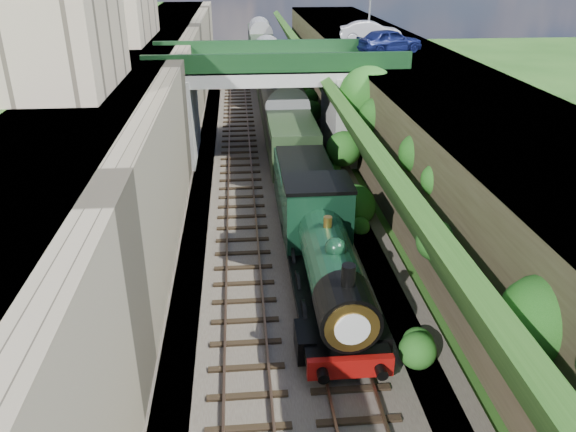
{
  "coord_description": "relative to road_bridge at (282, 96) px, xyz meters",
  "views": [
    {
      "loc": [
        -1.93,
        -12.58,
        12.51
      ],
      "look_at": [
        0.0,
        9.2,
        2.3
      ],
      "focal_mm": 35.0,
      "sensor_mm": 36.0,
      "label": 1
    }
  ],
  "objects": [
    {
      "name": "coach_rear",
      "position": [
        0.26,
        39.4,
        -2.03
      ],
      "size": [
        2.9,
        18.0,
        3.7
      ],
      "color": "black",
      "rests_on": "trackbed"
    },
    {
      "name": "street_plateau_right",
      "position": [
        8.56,
        -4.0,
        -0.95
      ],
      "size": [
        8.0,
        90.0,
        6.25
      ],
      "primitive_type": "cube",
      "color": "#262628",
      "rests_on": "ground"
    },
    {
      "name": "building_near",
      "position": [
        -10.44,
        -10.0,
        4.92
      ],
      "size": [
        4.0,
        8.0,
        4.0
      ],
      "primitive_type": "cube",
      "color": "gray",
      "rests_on": "street_plateau_left"
    },
    {
      "name": "road_bridge",
      "position": [
        0.0,
        0.0,
        0.0
      ],
      "size": [
        16.0,
        6.4,
        7.25
      ],
      "color": "gray",
      "rests_on": "ground"
    },
    {
      "name": "track_left",
      "position": [
        -2.94,
        -4.0,
        -3.83
      ],
      "size": [
        2.5,
        90.0,
        0.2
      ],
      "color": "black",
      "rests_on": "trackbed"
    },
    {
      "name": "embankment_slope",
      "position": [
        4.04,
        -6.99,
        -1.35
      ],
      "size": [
        4.52,
        90.0,
        6.37
      ],
      "color": "#1E4714",
      "rests_on": "ground"
    },
    {
      "name": "tree",
      "position": [
        4.97,
        -3.54,
        0.57
      ],
      "size": [
        3.6,
        3.8,
        6.6
      ],
      "color": "black",
      "rests_on": "ground"
    },
    {
      "name": "ground",
      "position": [
        -0.94,
        -24.0,
        -4.08
      ],
      "size": [
        160.0,
        160.0,
        0.0
      ],
      "primitive_type": "plane",
      "color": "#1E4714",
      "rests_on": "ground"
    },
    {
      "name": "car_blue",
      "position": [
        7.73,
        3.18,
        2.98
      ],
      "size": [
        5.12,
        3.45,
        1.62
      ],
      "primitive_type": "imported",
      "rotation": [
        0.0,
        0.0,
        1.93
      ],
      "color": "#11194D",
      "rests_on": "street_plateau_right"
    },
    {
      "name": "retaining_wall",
      "position": [
        -6.44,
        -4.0,
        -0.58
      ],
      "size": [
        1.0,
        90.0,
        7.0
      ],
      "primitive_type": "cube",
      "color": "#756B56",
      "rests_on": "ground"
    },
    {
      "name": "coach_front",
      "position": [
        0.26,
        1.8,
        -2.03
      ],
      "size": [
        2.9,
        18.0,
        3.7
      ],
      "color": "black",
      "rests_on": "trackbed"
    },
    {
      "name": "track_right",
      "position": [
        0.26,
        -4.0,
        -3.83
      ],
      "size": [
        2.5,
        90.0,
        0.2
      ],
      "color": "black",
      "rests_on": "trackbed"
    },
    {
      "name": "trackbed",
      "position": [
        -0.94,
        -4.0,
        -3.98
      ],
      "size": [
        10.0,
        90.0,
        0.2
      ],
      "primitive_type": "cube",
      "color": "#473F38",
      "rests_on": "ground"
    },
    {
      "name": "locomotive",
      "position": [
        0.26,
        -18.16,
        -2.18
      ],
      "size": [
        3.1,
        10.23,
        3.83
      ],
      "color": "black",
      "rests_on": "trackbed"
    },
    {
      "name": "street_plateau_left",
      "position": [
        -9.94,
        -4.0,
        -0.58
      ],
      "size": [
        6.0,
        90.0,
        7.0
      ],
      "primitive_type": "cube",
      "color": "#262628",
      "rests_on": "ground"
    },
    {
      "name": "coach_middle",
      "position": [
        0.26,
        20.6,
        -2.03
      ],
      "size": [
        2.9,
        18.0,
        3.7
      ],
      "color": "black",
      "rests_on": "trackbed"
    },
    {
      "name": "car_silver",
      "position": [
        7.6,
        8.5,
        2.95
      ],
      "size": [
        4.91,
        2.25,
        1.56
      ],
      "primitive_type": "imported",
      "rotation": [
        0.0,
        0.0,
        1.44
      ],
      "color": "#BCBCC1",
      "rests_on": "street_plateau_right"
    },
    {
      "name": "tender",
      "position": [
        0.26,
        -10.8,
        -2.46
      ],
      "size": [
        2.7,
        6.0,
        3.05
      ],
      "color": "black",
      "rests_on": "trackbed"
    }
  ]
}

